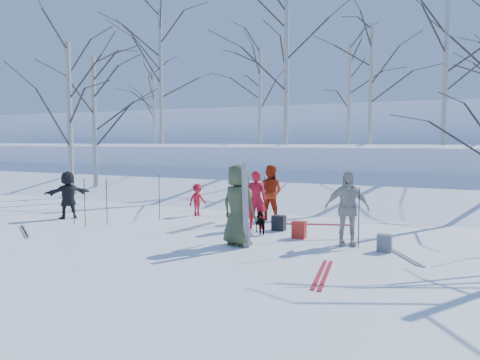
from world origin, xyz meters
The scene contains 37 objects.
ground centered at (0.00, 0.00, 0.00)m, with size 120.00×120.00×0.00m, color white.
snow_ramp centered at (0.00, 7.00, 0.15)m, with size 70.00×9.50×1.40m, color white.
snow_plateau centered at (0.00, 17.00, 1.00)m, with size 70.00×18.00×2.20m, color white.
far_hill centered at (0.00, 38.00, 2.00)m, with size 90.00×30.00×6.00m, color white.
skier_olive_center centered at (0.93, -0.52, 0.92)m, with size 0.90×0.58×1.84m, color #3C4529.
skier_red_north centered at (0.48, 1.47, 0.79)m, with size 0.57×0.38×1.57m, color red.
skier_redor_behind centered at (0.27, 3.00, 0.82)m, with size 0.80×0.62×1.64m, color #B52C0D.
skier_red_seated centered at (-2.08, 2.72, 0.51)m, with size 0.66×0.38×1.01m, color red.
skier_cream_east centered at (3.14, 0.53, 0.85)m, with size 0.99×0.41×1.70m, color beige.
skier_grey_west centered at (-5.36, 0.54, 0.73)m, with size 1.35×0.43×1.45m, color black.
dog centered at (0.89, 0.95, 0.28)m, with size 0.30×0.65×0.55m, color black.
upright_ski_left centered at (1.18, -0.74, 0.95)m, with size 0.07×0.02×1.90m, color silver.
upright_ski_right centered at (1.24, -0.75, 0.95)m, with size 0.07×0.02×1.90m, color silver.
ski_pair_a centered at (3.31, -2.00, 0.01)m, with size 0.50×1.91×0.02m, color #A61726, non-canonical shape.
ski_pair_b centered at (1.84, 2.80, 0.01)m, with size 1.86×0.81×0.02m, color #A61726, non-canonical shape.
ski_pair_c centered at (4.35, 0.12, 0.01)m, with size 1.14×1.74×0.02m, color silver, non-canonical shape.
ski_pair_d centered at (-1.10, 0.84, 0.01)m, with size 0.41×1.91×0.02m, color silver, non-canonical shape.
ski_pair_e centered at (-4.79, -1.52, 0.01)m, with size 1.67×1.26×0.02m, color silver, non-canonical shape.
ski_pole_a centered at (-4.43, -0.15, 0.67)m, with size 0.02×0.02×1.34m, color black.
ski_pole_b centered at (-3.89, -0.28, 0.67)m, with size 0.02×0.02×1.34m, color black.
ski_pole_c centered at (0.38, 2.34, 0.67)m, with size 0.02×0.02×1.34m, color black.
ski_pole_d centered at (-2.74, 1.59, 0.67)m, with size 0.02×0.02×1.34m, color black.
ski_pole_e centered at (-3.54, 0.20, 0.67)m, with size 0.02×0.02×1.34m, color black.
ski_pole_f centered at (3.22, 0.79, 0.67)m, with size 0.02×0.02×1.34m, color black.
ski_pole_g centered at (3.43, 0.44, 0.67)m, with size 0.02×0.02×1.34m, color black.
backpack_red centered at (1.94, 0.78, 0.21)m, with size 0.32×0.22×0.42m, color #B1251B.
backpack_grey centered at (4.02, 0.25, 0.19)m, with size 0.30×0.20×0.38m, color slate.
backpack_dark centered at (1.13, 1.53, 0.20)m, with size 0.34×0.24×0.40m, color black.
birch_plateau_b centered at (1.59, 11.70, 4.88)m, with size 4.35×4.35×5.35m, color silver, non-canonical shape.
birch_plateau_c centered at (-1.70, 9.70, 5.56)m, with size 5.31×5.31×6.72m, color silver, non-canonical shape.
birch_plateau_e centered at (-12.42, 14.71, 4.53)m, with size 3.86×3.86×4.65m, color silver, non-canonical shape.
birch_plateau_f centered at (4.71, 10.01, 5.16)m, with size 4.74×4.74×5.92m, color silver, non-canonical shape.
birch_plateau_g centered at (-4.44, 13.15, 4.74)m, with size 4.16×4.16×5.08m, color silver, non-canonical shape.
birch_plateau_h centered at (-0.20, 15.41, 4.87)m, with size 4.34×4.34×5.34m, color silver, non-canonical shape.
birch_plateau_i centered at (-9.01, 10.64, 5.68)m, with size 5.47×5.47×6.96m, color silver, non-canonical shape.
birch_edge_a centered at (-8.08, 3.37, 3.02)m, with size 4.83×4.83×6.04m, color silver, non-canonical shape.
birch_edge_d centered at (-8.81, 5.46, 2.96)m, with size 4.74×4.74×5.91m, color silver, non-canonical shape.
Camera 1 is at (5.49, -9.92, 2.36)m, focal length 35.00 mm.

